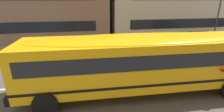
{
  "coord_description": "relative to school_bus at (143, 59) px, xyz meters",
  "views": [
    {
      "loc": [
        -5.81,
        -8.78,
        4.69
      ],
      "look_at": [
        -4.41,
        -0.66,
        1.82
      ],
      "focal_mm": 26.28,
      "sensor_mm": 36.0,
      "label": 1
    }
  ],
  "objects": [
    {
      "name": "ground_plane",
      "position": [
        2.89,
        1.33,
        -1.8
      ],
      "size": [
        400.0,
        400.0,
        0.0
      ],
      "primitive_type": "plane",
      "color": "#54514F"
    },
    {
      "name": "school_bus",
      "position": [
        0.0,
        0.0,
        0.0
      ],
      "size": [
        13.61,
        3.38,
        3.03
      ],
      "rotation": [
        0.0,
        0.0,
        -0.02
      ],
      "color": "yellow",
      "rests_on": "ground_plane"
    },
    {
      "name": "parked_car_silver_by_entrance",
      "position": [
        8.44,
        6.47,
        -0.96
      ],
      "size": [
        3.93,
        1.94,
        1.64
      ],
      "rotation": [
        0.0,
        0.0,
        0.02
      ],
      "color": "#B7BABF",
      "rests_on": "ground_plane"
    },
    {
      "name": "lane_centreline",
      "position": [
        2.89,
        1.33,
        -1.8
      ],
      "size": [
        110.0,
        0.16,
        0.01
      ],
      "primitive_type": "cube",
      "color": "silver",
      "rests_on": "ground_plane"
    },
    {
      "name": "street_lamp",
      "position": [
        11.39,
        8.42,
        2.51
      ],
      "size": [
        0.44,
        0.44,
        6.8
      ],
      "color": "#38383D",
      "rests_on": "ground_plane"
    },
    {
      "name": "sidewalk_far",
      "position": [
        2.89,
        9.12,
        -1.8
      ],
      "size": [
        120.0,
        3.0,
        0.01
      ],
      "primitive_type": "cube",
      "color": "gray",
      "rests_on": "ground_plane"
    }
  ]
}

